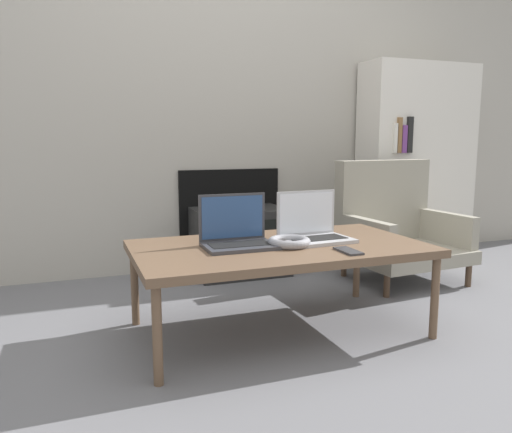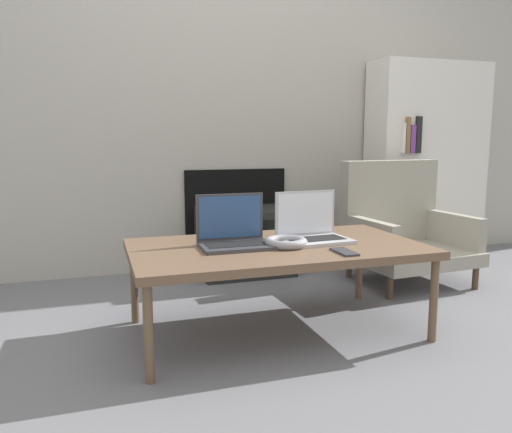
# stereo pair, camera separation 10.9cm
# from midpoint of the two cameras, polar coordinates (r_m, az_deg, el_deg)

# --- Properties ---
(ground_plane) EXTENTS (14.00, 14.00, 0.00)m
(ground_plane) POSITION_cam_midpoint_polar(r_m,az_deg,el_deg) (2.03, 7.83, -16.65)
(ground_plane) COLOR slate
(wall_back) EXTENTS (7.00, 0.08, 2.60)m
(wall_back) POSITION_cam_midpoint_polar(r_m,az_deg,el_deg) (3.41, -4.22, 15.83)
(wall_back) COLOR #ADA89E
(wall_back) RESTS_ON ground_plane
(table) EXTENTS (1.29, 0.71, 0.40)m
(table) POSITION_cam_midpoint_polar(r_m,az_deg,el_deg) (2.24, 3.79, -3.99)
(table) COLOR brown
(table) RESTS_ON ground_plane
(laptop_left) EXTENTS (0.31, 0.22, 0.23)m
(laptop_left) POSITION_cam_midpoint_polar(r_m,az_deg,el_deg) (2.20, -1.12, -2.09)
(laptop_left) COLOR #38383D
(laptop_left) RESTS_ON table
(laptop_right) EXTENTS (0.32, 0.24, 0.23)m
(laptop_right) POSITION_cam_midpoint_polar(r_m,az_deg,el_deg) (2.33, 7.70, -1.53)
(laptop_right) COLOR #B2B2B7
(laptop_right) RESTS_ON table
(headphones) EXTENTS (0.19, 0.19, 0.04)m
(headphones) POSITION_cam_midpoint_polar(r_m,az_deg,el_deg) (2.20, 4.88, -2.94)
(headphones) COLOR gray
(headphones) RESTS_ON table
(phone) EXTENTS (0.07, 0.15, 0.01)m
(phone) POSITION_cam_midpoint_polar(r_m,az_deg,el_deg) (2.11, 11.52, -3.98)
(phone) COLOR #333338
(phone) RESTS_ON table
(tv) EXTENTS (0.59, 0.41, 0.43)m
(tv) POSITION_cam_midpoint_polar(r_m,az_deg,el_deg) (3.25, -0.32, -2.84)
(tv) COLOR black
(tv) RESTS_ON ground_plane
(armchair) EXTENTS (0.72, 0.61, 0.74)m
(armchair) POSITION_cam_midpoint_polar(r_m,az_deg,el_deg) (3.24, 17.11, -1.16)
(armchair) COLOR gray
(armchair) RESTS_ON ground_plane
(bookshelf) EXTENTS (0.86, 0.32, 1.41)m
(bookshelf) POSITION_cam_midpoint_polar(r_m,az_deg,el_deg) (3.89, 19.58, 5.90)
(bookshelf) COLOR silver
(bookshelf) RESTS_ON ground_plane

